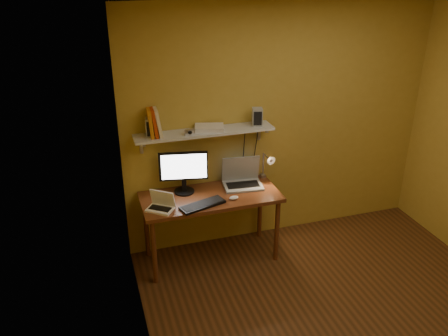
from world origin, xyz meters
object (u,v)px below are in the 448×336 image
object	(u,v)px
shelf_camera	(189,132)
wall_shelf	(205,132)
keyboard	(203,205)
speaker_left	(151,127)
desk	(211,203)
laptop	(242,178)
netbook	(161,204)
speaker_right	(257,117)
monitor	(184,170)
desk_lamp	(268,164)
mouse	(234,198)
router	(209,128)

from	to	relation	value
shelf_camera	wall_shelf	bearing A→B (deg)	20.49
keyboard	speaker_left	bearing A→B (deg)	118.68
speaker_left	shelf_camera	distance (m)	0.36
desk	keyboard	distance (m)	0.25
laptop	speaker_left	world-z (taller)	speaker_left
netbook	shelf_camera	size ratio (longest dim) A/B	2.97
speaker_left	speaker_right	bearing A→B (deg)	8.81
wall_shelf	laptop	distance (m)	0.66
netbook	monitor	bearing A→B (deg)	80.33
desk	desk_lamp	xyz separation A→B (m)	(0.66, 0.13, 0.29)
monitor	shelf_camera	world-z (taller)	shelf_camera
wall_shelf	laptop	xyz separation A→B (m)	(0.38, -0.05, -0.53)
speaker_right	desk_lamp	bearing A→B (deg)	-14.11
netbook	speaker_right	distance (m)	1.30
netbook	desk_lamp	size ratio (longest dim) A/B	0.80
netbook	mouse	xyz separation A→B (m)	(0.72, -0.03, -0.03)
router	laptop	bearing A→B (deg)	-9.43
monitor	speaker_left	size ratio (longest dim) A/B	2.67
keyboard	speaker_right	distance (m)	1.05
wall_shelf	speaker_right	xyz separation A→B (m)	(0.55, -0.01, 0.11)
desk	speaker_left	size ratio (longest dim) A/B	7.71
wall_shelf	desk_lamp	size ratio (longest dim) A/B	3.73
desk_lamp	router	xyz separation A→B (m)	(-0.61, 0.07, 0.44)
wall_shelf	keyboard	world-z (taller)	wall_shelf
mouse	speaker_left	distance (m)	1.06
monitor	netbook	distance (m)	0.44
laptop	keyboard	world-z (taller)	laptop
speaker_right	shelf_camera	xyz separation A→B (m)	(-0.72, -0.06, -0.06)
laptop	desk	bearing A→B (deg)	-153.31
desk	laptop	bearing A→B (deg)	20.31
monitor	shelf_camera	bearing A→B (deg)	-8.51
netbook	keyboard	bearing A→B (deg)	27.57
shelf_camera	desk_lamp	bearing A→B (deg)	-0.24
desk	shelf_camera	xyz separation A→B (m)	(-0.17, 0.13, 0.74)
wall_shelf	speaker_left	size ratio (longest dim) A/B	7.71
shelf_camera	netbook	bearing A→B (deg)	-144.51
monitor	mouse	size ratio (longest dim) A/B	5.11
laptop	mouse	xyz separation A→B (m)	(-0.18, -0.29, -0.06)
mouse	router	xyz separation A→B (m)	(-0.15, 0.34, 0.63)
speaker_left	shelf_camera	bearing A→B (deg)	-2.09
monitor	speaker_left	bearing A→B (deg)	-179.50
monitor	shelf_camera	distance (m)	0.41
mouse	router	world-z (taller)	router
wall_shelf	mouse	world-z (taller)	wall_shelf
wall_shelf	laptop	size ratio (longest dim) A/B	3.28
wall_shelf	speaker_left	bearing A→B (deg)	178.98
mouse	speaker_left	world-z (taller)	speaker_left
router	netbook	bearing A→B (deg)	-150.99
netbook	mouse	bearing A→B (deg)	34.74
monitor	router	world-z (taller)	router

